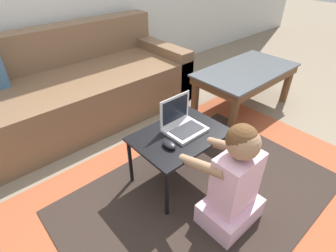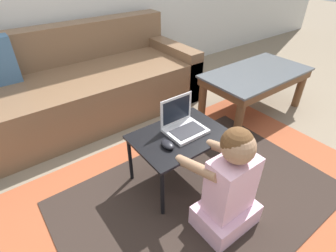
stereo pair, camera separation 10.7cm
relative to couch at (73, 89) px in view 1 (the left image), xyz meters
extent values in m
plane|color=#7F705B|center=(0.05, -1.25, -0.27)|extent=(16.00, 16.00, 0.00)
cube|color=#9E4C2D|center=(0.15, -1.44, -0.26)|extent=(2.35, 1.58, 0.01)
cube|color=#2D231E|center=(0.15, -1.44, -0.26)|extent=(1.69, 1.14, 0.00)
cube|color=brown|center=(0.01, -0.05, -0.06)|extent=(2.03, 0.89, 0.42)
cube|color=brown|center=(0.01, 0.30, 0.31)|extent=(2.03, 0.20, 0.34)
cube|color=brown|center=(0.95, -0.05, -0.01)|extent=(0.16, 0.89, 0.51)
cube|color=#4C5156|center=(1.27, -0.93, 0.12)|extent=(0.99, 0.54, 0.02)
cube|color=brown|center=(1.27, -0.93, 0.08)|extent=(0.95, 0.52, 0.07)
cylinder|color=brown|center=(0.83, -1.14, -0.08)|extent=(0.07, 0.07, 0.38)
cylinder|color=brown|center=(1.71, -1.14, -0.08)|extent=(0.07, 0.07, 0.38)
cylinder|color=brown|center=(0.83, -0.72, -0.08)|extent=(0.07, 0.07, 0.38)
cylinder|color=brown|center=(1.71, -0.72, -0.08)|extent=(0.07, 0.07, 0.38)
cube|color=black|center=(0.15, -1.22, 0.09)|extent=(0.57, 0.40, 0.02)
cylinder|color=black|center=(-0.11, -1.39, -0.09)|extent=(0.02, 0.02, 0.35)
cylinder|color=black|center=(0.41, -1.39, -0.09)|extent=(0.02, 0.02, 0.35)
cylinder|color=black|center=(-0.11, -1.04, -0.09)|extent=(0.02, 0.02, 0.35)
cylinder|color=black|center=(0.41, -1.04, -0.09)|extent=(0.02, 0.02, 0.35)
cube|color=silver|center=(0.20, -1.21, 0.11)|extent=(0.24, 0.20, 0.02)
cube|color=#28282D|center=(0.20, -1.23, 0.12)|extent=(0.20, 0.12, 0.00)
cube|color=silver|center=(0.20, -1.12, 0.21)|extent=(0.24, 0.01, 0.19)
cube|color=black|center=(0.20, -1.12, 0.21)|extent=(0.21, 0.00, 0.15)
ellipsoid|color=black|center=(0.02, -1.26, 0.12)|extent=(0.06, 0.10, 0.03)
cube|color=#E5B2CC|center=(0.13, -1.66, -0.20)|extent=(0.33, 0.24, 0.15)
cube|color=#E5B2CC|center=(0.13, -1.66, 0.05)|extent=(0.25, 0.16, 0.34)
sphere|color=#9E7556|center=(0.13, -1.66, 0.30)|extent=(0.16, 0.16, 0.16)
sphere|color=brown|center=(0.13, -1.65, 0.31)|extent=(0.16, 0.16, 0.16)
cylinder|color=#9E7556|center=(0.02, -1.51, 0.13)|extent=(0.06, 0.30, 0.15)
cylinder|color=#9E7556|center=(0.25, -1.51, 0.13)|extent=(0.06, 0.30, 0.15)
camera|label=1|loc=(-0.77, -2.14, 1.06)|focal=28.00mm
camera|label=2|loc=(-0.68, -2.21, 1.06)|focal=28.00mm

